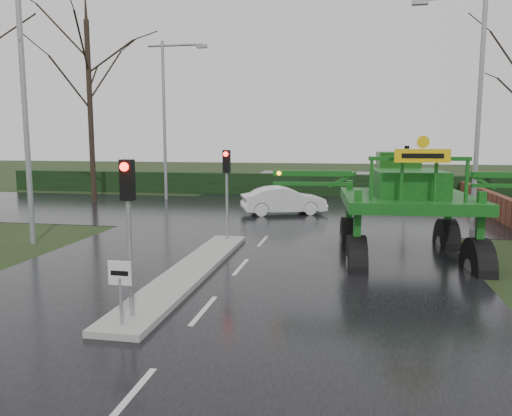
% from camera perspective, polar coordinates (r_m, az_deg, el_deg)
% --- Properties ---
extents(ground, '(140.00, 140.00, 0.00)m').
position_cam_1_polar(ground, '(11.80, -6.00, -11.66)').
color(ground, black).
rests_on(ground, ground).
extents(road_main, '(14.00, 80.00, 0.02)m').
position_cam_1_polar(road_main, '(21.26, 1.73, -2.75)').
color(road_main, black).
rests_on(road_main, ground).
extents(road_cross, '(80.00, 12.00, 0.02)m').
position_cam_1_polar(road_cross, '(27.13, 3.70, -0.43)').
color(road_cross, black).
rests_on(road_cross, ground).
extents(median_island, '(1.20, 10.00, 0.16)m').
position_cam_1_polar(median_island, '(14.89, -7.51, -7.18)').
color(median_island, gray).
rests_on(median_island, ground).
extents(hedge_row, '(44.00, 0.90, 1.50)m').
position_cam_1_polar(hedge_row, '(34.94, 5.31, 2.66)').
color(hedge_row, black).
rests_on(hedge_row, ground).
extents(brick_wall, '(0.40, 20.00, 1.20)m').
position_cam_1_polar(brick_wall, '(27.82, 25.71, 0.24)').
color(brick_wall, '#592D1E').
rests_on(brick_wall, ground).
extents(keep_left_sign, '(0.50, 0.07, 1.35)m').
position_cam_1_polar(keep_left_sign, '(10.61, -15.26, -8.19)').
color(keep_left_sign, gray).
rests_on(keep_left_sign, ground).
extents(traffic_signal_near, '(0.26, 0.33, 3.52)m').
position_cam_1_polar(traffic_signal_near, '(10.73, -14.42, 0.40)').
color(traffic_signal_near, gray).
rests_on(traffic_signal_near, ground).
extents(traffic_signal_mid, '(0.26, 0.33, 3.52)m').
position_cam_1_polar(traffic_signal_mid, '(18.74, -3.37, 3.77)').
color(traffic_signal_mid, gray).
rests_on(traffic_signal_mid, ground).
extents(traffic_signal_far, '(0.26, 0.33, 3.52)m').
position_cam_1_polar(traffic_signal_far, '(30.85, 16.79, 5.09)').
color(traffic_signal_far, gray).
rests_on(traffic_signal_far, ground).
extents(street_light_left_near, '(3.85, 0.30, 10.00)m').
position_cam_1_polar(street_light_left_near, '(20.29, -24.35, 13.02)').
color(street_light_left_near, gray).
rests_on(street_light_left_near, ground).
extents(street_light_right, '(3.85, 0.30, 10.00)m').
position_cam_1_polar(street_light_right, '(23.27, 23.50, 12.33)').
color(street_light_right, gray).
rests_on(street_light_right, ground).
extents(street_light_left_far, '(3.85, 0.30, 10.00)m').
position_cam_1_polar(street_light_left_far, '(32.77, -9.97, 11.40)').
color(street_light_left_far, gray).
rests_on(street_light_left_far, ground).
extents(tree_left_far, '(7.70, 7.70, 13.26)m').
position_cam_1_polar(tree_left_far, '(32.83, -18.53, 13.14)').
color(tree_left_far, black).
rests_on(tree_left_far, ground).
extents(crop_sprayer, '(8.99, 5.88, 5.03)m').
position_cam_1_polar(crop_sprayer, '(15.66, 11.53, 2.03)').
color(crop_sprayer, black).
rests_on(crop_sprayer, ground).
extents(white_sedan, '(4.64, 3.01, 1.45)m').
position_cam_1_polar(white_sedan, '(26.19, 3.16, -0.74)').
color(white_sedan, white).
rests_on(white_sedan, ground).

